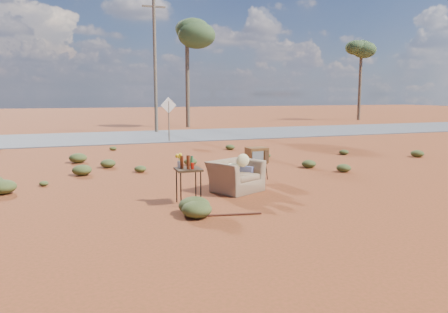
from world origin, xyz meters
name	(u,v)px	position (x,y,z in m)	size (l,w,h in m)	color
ground	(226,197)	(0.00, 0.00, 0.00)	(140.00, 140.00, 0.00)	maroon
highway	(130,137)	(0.00, 15.00, 0.02)	(140.00, 7.00, 0.04)	#565659
armchair	(238,172)	(0.51, 0.54, 0.47)	(1.49, 1.35, 1.00)	#7E6145
tv_unit	(257,156)	(1.55, 1.71, 0.66)	(0.56, 0.46, 0.88)	black
side_table	(186,167)	(-1.01, -0.28, 0.80)	(0.56, 0.56, 1.08)	#322212
rusty_bar	(224,215)	(-0.59, -1.47, 0.02)	(0.04, 0.04, 1.48)	#4D2014
road_sign	(169,111)	(1.50, 12.00, 1.50)	(0.78, 0.06, 2.19)	brown
eucalyptus_center	(187,35)	(5.00, 21.00, 6.43)	(3.20, 3.20, 7.60)	brown
eucalyptus_right	(361,54)	(22.00, 24.00, 5.94)	(3.20, 3.20, 7.10)	brown
utility_pole_center	(155,64)	(2.00, 17.50, 4.15)	(1.40, 0.20, 8.00)	brown
scrub_patch	(153,164)	(-0.82, 4.41, 0.14)	(17.49, 8.07, 0.33)	#475023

